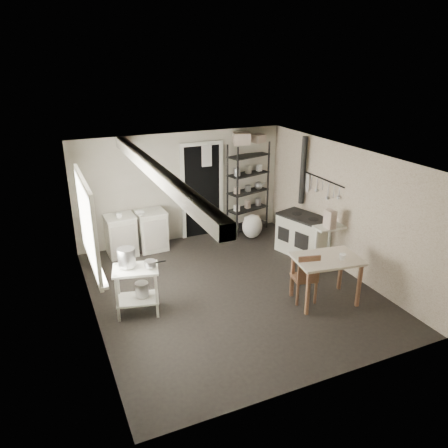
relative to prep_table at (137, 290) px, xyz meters
name	(u,v)px	position (x,y,z in m)	size (l,w,h in m)	color
floor	(231,289)	(1.62, 0.06, -0.40)	(5.00, 5.00, 0.00)	black
ceiling	(232,157)	(1.62, 0.06, 1.90)	(5.00, 5.00, 0.00)	white
wall_back	(182,187)	(1.62, 2.56, 0.75)	(4.50, 0.02, 2.30)	#ADA794
wall_front	(324,302)	(1.62, -2.44, 0.75)	(4.50, 0.02, 2.30)	#ADA794
wall_left	(89,251)	(-0.63, 0.06, 0.75)	(0.02, 5.00, 2.30)	#ADA794
wall_right	(344,209)	(3.87, 0.06, 0.75)	(0.02, 5.00, 2.30)	#ADA794
window	(86,223)	(-0.60, 0.26, 1.10)	(0.12, 1.76, 1.28)	silver
doorway	(202,192)	(2.07, 2.53, 0.60)	(0.96, 0.10, 2.08)	silver
ceiling_beam	(156,172)	(0.42, 0.06, 1.80)	(0.18, 5.00, 0.18)	silver
wallpaper_panel	(343,209)	(3.86, 0.06, 0.75)	(0.01, 5.00, 2.30)	#C2B49D
utensil_rail	(323,180)	(3.81, 0.66, 1.15)	(0.06, 1.20, 0.44)	#B9B9BB
prep_table	(137,290)	(0.00, 0.00, 0.00)	(0.67, 0.48, 0.77)	silver
stockpot	(127,257)	(-0.10, 0.08, 0.54)	(0.26, 0.26, 0.28)	#B9B9BB
saucepan	(150,264)	(0.21, -0.10, 0.45)	(0.17, 0.17, 0.10)	#B9B9BB
bucket	(142,289)	(0.08, 0.01, -0.02)	(0.21, 0.21, 0.22)	#B9B9BB
base_cabinets	(136,231)	(0.52, 2.24, 0.06)	(1.25, 0.54, 0.82)	beige
mixing_bowl	(139,208)	(0.60, 2.15, 0.55)	(0.26, 0.26, 0.06)	white
counter_cup	(119,211)	(0.19, 2.11, 0.57)	(0.12, 0.12, 0.09)	white
shelf_rack	(248,190)	(3.09, 2.36, 0.55)	(0.95, 0.37, 2.00)	black
shelf_jar	(238,173)	(2.84, 2.38, 0.96)	(0.08, 0.08, 0.18)	white
storage_box_a	(242,144)	(2.89, 2.31, 1.61)	(0.35, 0.30, 0.24)	beige
storage_box_b	(258,143)	(3.29, 2.35, 1.59)	(0.26, 0.25, 0.17)	beige
stove	(304,234)	(3.54, 0.79, 0.04)	(0.57, 1.03, 0.81)	beige
stovepipe	(303,171)	(3.75, 1.26, 1.19)	(0.11, 0.11, 1.40)	black
side_ledge	(327,248)	(3.57, 0.04, 0.03)	(0.56, 0.30, 0.86)	silver
oats_box	(330,220)	(3.52, -0.01, 0.61)	(0.13, 0.22, 0.33)	beige
work_table	(325,280)	(2.85, -0.89, -0.02)	(1.02, 0.72, 0.78)	beige
table_cup	(342,258)	(3.01, -1.04, 0.41)	(0.11, 0.11, 0.10)	white
chair	(304,273)	(2.56, -0.71, 0.08)	(0.36, 0.38, 0.87)	brown
flour_sack	(252,228)	(2.99, 1.93, -0.16)	(0.45, 0.38, 0.54)	silver
floor_crock	(315,272)	(3.21, -0.12, -0.33)	(0.12, 0.12, 0.15)	white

